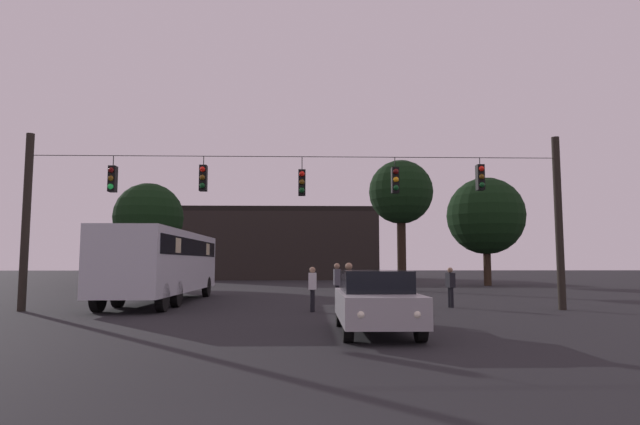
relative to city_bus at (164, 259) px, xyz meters
The scene contains 12 objects.
ground_plane 8.47m from the city_bus, 45.92° to the left, with size 168.00×168.00×0.00m, color black.
overhead_signal_span 7.15m from the city_bus, 32.90° to the right, with size 19.69×0.44×6.40m.
city_bus is the anchor object (origin of this frame).
car_near_right 12.61m from the city_bus, 51.52° to the right, with size 1.84×4.35×1.52m.
pedestrian_crossing_left 7.74m from the city_bus, 17.69° to the right, with size 0.26×0.38×1.69m.
pedestrian_crossing_center 9.64m from the city_bus, 38.84° to the right, with size 0.29×0.39×1.71m.
pedestrian_crossing_right 12.00m from the city_bus, 12.74° to the right, with size 0.31×0.40×1.53m.
pedestrian_near_bus 7.70m from the city_bus, 33.92° to the right, with size 0.29×0.39×1.57m.
corner_building 34.53m from the city_bus, 84.67° to the left, with size 20.17×12.63×7.21m.
tree_left_silhouette 15.83m from the city_bus, 38.07° to the left, with size 3.97×3.97×8.07m.
tree_behind_building 25.63m from the city_bus, 39.31° to the left, with size 5.77×5.77×8.10m.
tree_right_far 15.52m from the city_bus, 109.11° to the left, with size 4.84×4.84×7.31m.
Camera 1 is at (0.33, -4.23, 1.72)m, focal length 29.45 mm.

